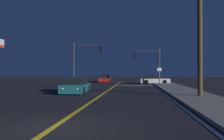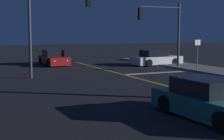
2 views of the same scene
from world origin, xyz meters
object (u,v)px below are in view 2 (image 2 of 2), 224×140
(car_lead_oncoming_white, at_px, (156,58))
(street_sign_corner, at_px, (197,50))
(traffic_signal_far_left, at_px, (52,15))
(traffic_signal_near_right, at_px, (164,24))
(car_side_waiting_teal, at_px, (210,101))
(car_far_approaching_red, at_px, (54,58))

(car_lead_oncoming_white, xyz_separation_m, street_sign_corner, (0.22, -5.39, 1.03))
(traffic_signal_far_left, bearing_deg, traffic_signal_near_right, 8.55)
(car_side_waiting_teal, bearing_deg, street_sign_corner, -129.04)
(car_side_waiting_teal, xyz_separation_m, traffic_signal_near_right, (7.12, 13.81, 2.91))
(car_far_approaching_red, distance_m, street_sign_corner, 12.54)
(car_lead_oncoming_white, height_order, traffic_signal_near_right, traffic_signal_near_right)
(car_far_approaching_red, height_order, car_side_waiting_teal, same)
(car_far_approaching_red, bearing_deg, street_sign_corner, 131.01)
(car_lead_oncoming_white, height_order, traffic_signal_far_left, traffic_signal_far_left)
(traffic_signal_far_left, relative_size, street_sign_corner, 2.51)
(car_side_waiting_teal, xyz_separation_m, traffic_signal_far_left, (-2.20, 12.41, 3.42))
(street_sign_corner, bearing_deg, car_lead_oncoming_white, 92.32)
(traffic_signal_near_right, relative_size, traffic_signal_far_left, 0.87)
(car_lead_oncoming_white, relative_size, car_side_waiting_teal, 0.99)
(traffic_signal_near_right, distance_m, traffic_signal_far_left, 9.43)
(car_lead_oncoming_white, relative_size, traffic_signal_near_right, 0.87)
(traffic_signal_near_right, bearing_deg, car_far_approaching_red, -41.63)
(car_far_approaching_red, distance_m, traffic_signal_near_right, 10.16)
(car_side_waiting_teal, distance_m, traffic_signal_near_right, 15.80)
(car_side_waiting_teal, bearing_deg, traffic_signal_near_right, -119.53)
(car_lead_oncoming_white, xyz_separation_m, car_side_waiting_teal, (-8.01, -16.40, -0.00))
(traffic_signal_near_right, height_order, traffic_signal_far_left, traffic_signal_far_left)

